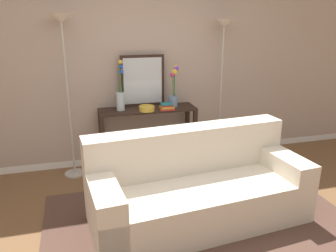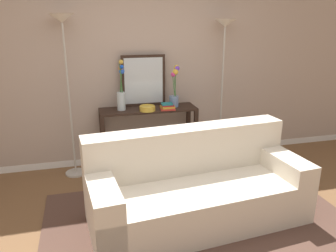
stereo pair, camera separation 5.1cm
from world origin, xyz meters
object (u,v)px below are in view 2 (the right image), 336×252
book_stack (167,107)px  couch (196,190)px  floor_lamp_right (224,52)px  wall_mirror (144,81)px  floor_lamp_left (65,52)px  vase_short_flowers (175,90)px  book_row_under_console (124,164)px  vase_tall_flowers (121,92)px  fruit_bowl (147,108)px  console_table (149,127)px

book_stack → couch: bearing=-91.2°
floor_lamp_right → wall_mirror: floor_lamp_right is taller
wall_mirror → couch: bearing=-81.4°
floor_lamp_left → book_stack: floor_lamp_left is taller
vase_short_flowers → book_row_under_console: (-0.69, 0.00, -0.98)m
wall_mirror → vase_tall_flowers: bearing=-154.3°
couch → wall_mirror: wall_mirror is taller
couch → floor_lamp_right: bearing=58.8°
floor_lamp_left → vase_tall_flowers: 0.81m
book_stack → fruit_bowl: bearing=180.0°
wall_mirror → vase_short_flowers: size_ratio=1.23×
wall_mirror → book_row_under_console: size_ratio=2.06×
console_table → vase_tall_flowers: (-0.34, 0.00, 0.48)m
fruit_bowl → floor_lamp_right: bearing=6.3°
console_table → fruit_bowl: 0.31m
couch → vase_short_flowers: vase_short_flowers is taller
vase_tall_flowers → vase_short_flowers: vase_tall_flowers is taller
vase_tall_flowers → floor_lamp_left: bearing=-179.8°
wall_mirror → vase_short_flowers: bearing=-22.7°
vase_short_flowers → book_stack: bearing=-138.1°
vase_tall_flowers → fruit_bowl: bearing=-21.2°
console_table → vase_tall_flowers: size_ratio=1.97×
couch → console_table: couch is taller
floor_lamp_right → book_stack: floor_lamp_right is taller
couch → vase_tall_flowers: size_ratio=3.40×
wall_mirror → vase_short_flowers: (0.37, -0.16, -0.10)m
couch → book_stack: bearing=88.8°
couch → vase_short_flowers: size_ratio=3.98×
floor_lamp_right → vase_tall_flowers: floor_lamp_right is taller
console_table → book_row_under_console: 0.60m
floor_lamp_left → book_row_under_console: (0.62, -0.00, -1.48)m
couch → wall_mirror: bearing=98.6°
vase_short_flowers → book_row_under_console: 1.20m
floor_lamp_left → floor_lamp_right: (1.97, -0.00, -0.04)m
vase_tall_flowers → book_row_under_console: vase_tall_flowers is taller
floor_lamp_left → vase_tall_flowers: size_ratio=3.11×
couch → book_row_under_console: couch is taller
couch → vase_short_flowers: 1.52m
book_stack → wall_mirror: bearing=132.9°
wall_mirror → book_stack: wall_mirror is taller
floor_lamp_left → book_row_under_console: floor_lamp_left is taller
console_table → vase_short_flowers: vase_short_flowers is taller
couch → floor_lamp_left: floor_lamp_left is taller
vase_tall_flowers → fruit_bowl: size_ratio=3.20×
couch → floor_lamp_left: (-1.16, 1.34, 1.23)m
vase_tall_flowers → book_stack: size_ratio=3.24×
floor_lamp_right → book_stack: bearing=-171.6°
floor_lamp_left → fruit_bowl: (0.93, -0.12, -0.70)m
vase_tall_flowers → console_table: bearing=-0.4°
book_row_under_console → console_table: bearing=0.0°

